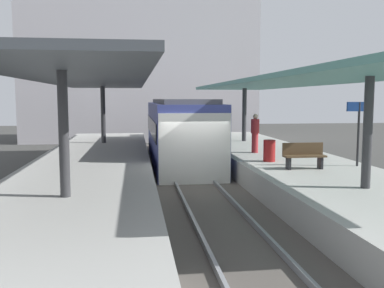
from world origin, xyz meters
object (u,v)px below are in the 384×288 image
at_px(commuter_train, 180,132).
at_px(platform_sign, 359,119).
at_px(passenger_near_bench, 255,133).
at_px(litter_bin, 269,151).
at_px(platform_bench, 304,155).

height_order(commuter_train, platform_sign, commuter_train).
height_order(platform_sign, passenger_near_bench, platform_sign).
height_order(commuter_train, passenger_near_bench, commuter_train).
bearing_deg(passenger_near_bench, commuter_train, 137.15).
relative_size(litter_bin, passenger_near_bench, 0.48).
distance_m(platform_sign, litter_bin, 3.29).
xyz_separation_m(platform_sign, passenger_near_bench, (-2.49, 4.07, -0.76)).
bearing_deg(platform_bench, commuter_train, 115.48).
relative_size(commuter_train, litter_bin, 13.38).
height_order(platform_bench, passenger_near_bench, passenger_near_bench).
bearing_deg(passenger_near_bench, platform_sign, -58.55).
xyz_separation_m(commuter_train, platform_bench, (3.40, -7.13, -0.26)).
xyz_separation_m(platform_sign, litter_bin, (-2.68, 1.47, -1.22)).
bearing_deg(commuter_train, litter_bin, -62.56).
bearing_deg(litter_bin, platform_sign, -28.71).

